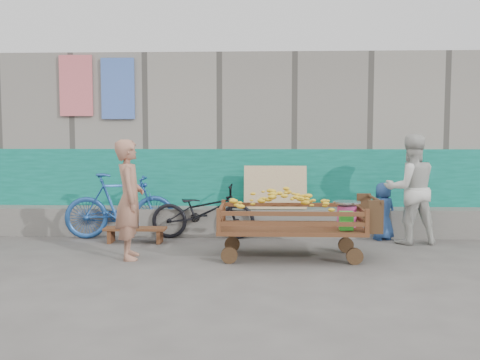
{
  "coord_description": "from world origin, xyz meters",
  "views": [
    {
      "loc": [
        0.06,
        -6.28,
        1.62
      ],
      "look_at": [
        -0.22,
        1.2,
        1.0
      ],
      "focal_mm": 40.0,
      "sensor_mm": 36.0,
      "label": 1
    }
  ],
  "objects_px": {
    "child": "(383,211)",
    "banana_cart": "(288,213)",
    "bicycle_dark": "(203,212)",
    "bench": "(135,232)",
    "woman": "(411,189)",
    "bicycle_blue": "(120,206)",
    "vendor_man": "(130,199)"
  },
  "relations": [
    {
      "from": "vendor_man",
      "to": "bicycle_dark",
      "type": "distance_m",
      "value": 1.67
    },
    {
      "from": "bench",
      "to": "woman",
      "type": "relative_size",
      "value": 0.57
    },
    {
      "from": "bench",
      "to": "bicycle_dark",
      "type": "relative_size",
      "value": 0.57
    },
    {
      "from": "bicycle_blue",
      "to": "bench",
      "type": "bearing_deg",
      "value": -151.5
    },
    {
      "from": "vendor_man",
      "to": "bicycle_dark",
      "type": "xyz_separation_m",
      "value": [
        0.82,
        1.42,
        -0.36
      ]
    },
    {
      "from": "child",
      "to": "bicycle_blue",
      "type": "distance_m",
      "value": 4.13
    },
    {
      "from": "vendor_man",
      "to": "child",
      "type": "bearing_deg",
      "value": -80.74
    },
    {
      "from": "bench",
      "to": "child",
      "type": "height_order",
      "value": "child"
    },
    {
      "from": "banana_cart",
      "to": "bench",
      "type": "bearing_deg",
      "value": 157.87
    },
    {
      "from": "bench",
      "to": "child",
      "type": "bearing_deg",
      "value": 5.76
    },
    {
      "from": "banana_cart",
      "to": "child",
      "type": "height_order",
      "value": "child"
    },
    {
      "from": "bench",
      "to": "banana_cart",
      "type": "bearing_deg",
      "value": -22.13
    },
    {
      "from": "bench",
      "to": "bicycle_dark",
      "type": "distance_m",
      "value": 1.1
    },
    {
      "from": "child",
      "to": "bicycle_blue",
      "type": "relative_size",
      "value": 0.52
    },
    {
      "from": "child",
      "to": "bicycle_blue",
      "type": "xyz_separation_m",
      "value": [
        -4.13,
        0.0,
        0.07
      ]
    },
    {
      "from": "child",
      "to": "banana_cart",
      "type": "bearing_deg",
      "value": 17.04
    },
    {
      "from": "child",
      "to": "bicycle_dark",
      "type": "xyz_separation_m",
      "value": [
        -2.81,
        0.0,
        -0.02
      ]
    },
    {
      "from": "vendor_man",
      "to": "child",
      "type": "relative_size",
      "value": 1.75
    },
    {
      "from": "bench",
      "to": "child",
      "type": "relative_size",
      "value": 1.04
    },
    {
      "from": "bicycle_blue",
      "to": "bicycle_dark",
      "type": "bearing_deg",
      "value": -101.53
    },
    {
      "from": "banana_cart",
      "to": "bicycle_dark",
      "type": "height_order",
      "value": "banana_cart"
    },
    {
      "from": "banana_cart",
      "to": "child",
      "type": "relative_size",
      "value": 2.31
    },
    {
      "from": "banana_cart",
      "to": "bicycle_dark",
      "type": "relative_size",
      "value": 1.28
    },
    {
      "from": "banana_cart",
      "to": "vendor_man",
      "type": "xyz_separation_m",
      "value": [
        -2.08,
        -0.11,
        0.19
      ]
    },
    {
      "from": "child",
      "to": "woman",
      "type": "bearing_deg",
      "value": 119.15
    },
    {
      "from": "woman",
      "to": "bicycle_blue",
      "type": "height_order",
      "value": "woman"
    },
    {
      "from": "child",
      "to": "bicycle_dark",
      "type": "bearing_deg",
      "value": -23.04
    },
    {
      "from": "child",
      "to": "bicycle_dark",
      "type": "distance_m",
      "value": 2.81
    },
    {
      "from": "bench",
      "to": "bicycle_dark",
      "type": "xyz_separation_m",
      "value": [
        0.99,
        0.38,
        0.26
      ]
    },
    {
      "from": "banana_cart",
      "to": "bicycle_dark",
      "type": "xyz_separation_m",
      "value": [
        -1.27,
        1.3,
        -0.17
      ]
    },
    {
      "from": "woman",
      "to": "child",
      "type": "distance_m",
      "value": 0.57
    },
    {
      "from": "woman",
      "to": "bench",
      "type": "bearing_deg",
      "value": -4.38
    }
  ]
}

